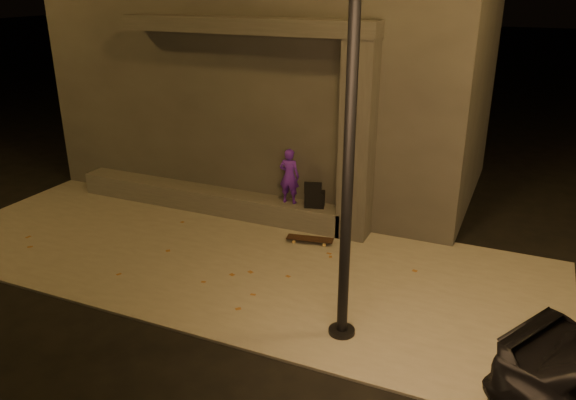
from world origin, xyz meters
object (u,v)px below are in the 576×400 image
at_px(skateboarder, 289,176).
at_px(skateboard, 310,239).
at_px(column, 358,143).
at_px(backpack, 315,198).
at_px(street_lamp_0, 355,6).

distance_m(skateboarder, skateboard, 1.32).
bearing_deg(skateboard, column, 35.85).
height_order(backpack, skateboard, backpack).
bearing_deg(street_lamp_0, skateboard, 120.53).
distance_m(column, backpack, 1.41).
distance_m(column, street_lamp_0, 4.02).
height_order(skateboarder, street_lamp_0, street_lamp_0).
height_order(column, skateboard, column).
distance_m(column, skateboard, 1.94).
relative_size(column, street_lamp_0, 0.48).
relative_size(skateboard, street_lamp_0, 0.12).
xyz_separation_m(column, skateboarder, (-1.32, 0.00, -0.81)).
relative_size(backpack, street_lamp_0, 0.07).
bearing_deg(skateboard, skateboarder, 126.85).
relative_size(backpack, skateboard, 0.60).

